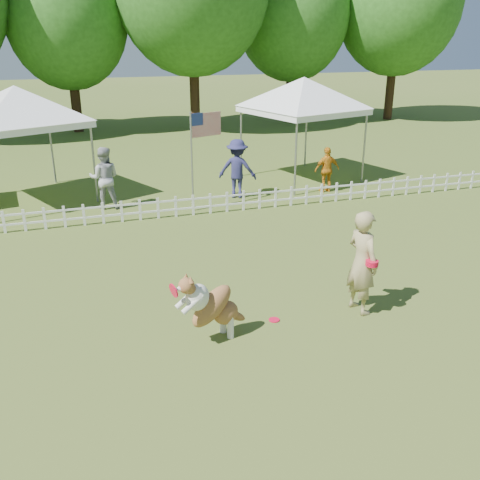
{
  "coord_description": "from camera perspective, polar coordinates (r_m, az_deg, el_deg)",
  "views": [
    {
      "loc": [
        -3.27,
        -7.25,
        4.85
      ],
      "look_at": [
        -0.41,
        2.0,
        1.1
      ],
      "focal_mm": 40.0,
      "sensor_mm": 36.0,
      "label": 1
    }
  ],
  "objects": [
    {
      "name": "spectator_c",
      "position": [
        17.67,
        9.26,
        7.42
      ],
      "size": [
        0.86,
        0.37,
        1.46
      ],
      "primitive_type": "imported",
      "rotation": [
        0.0,
        0.0,
        3.15
      ],
      "color": "orange",
      "rests_on": "ground"
    },
    {
      "name": "tree_center_left",
      "position": [
        29.75,
        -17.85,
        20.33
      ],
      "size": [
        6.0,
        6.0,
        9.8
      ],
      "primitive_type": null,
      "color": "#265718",
      "rests_on": "ground"
    },
    {
      "name": "tree_center_right",
      "position": [
        28.97,
        -5.14,
        23.96
      ],
      "size": [
        7.6,
        7.6,
        12.6
      ],
      "primitive_type": null,
      "color": "#265718",
      "rests_on": "ground"
    },
    {
      "name": "ground",
      "position": [
        9.31,
        6.14,
        -10.34
      ],
      "size": [
        120.0,
        120.0,
        0.0
      ],
      "primitive_type": "plane",
      "color": "#38571B",
      "rests_on": "ground"
    },
    {
      "name": "tree_right",
      "position": [
        32.18,
        5.59,
        21.69
      ],
      "size": [
        6.2,
        6.2,
        10.4
      ],
      "primitive_type": null,
      "color": "#265718",
      "rests_on": "ground"
    },
    {
      "name": "spectator_a",
      "position": [
        16.19,
        -14.26,
        6.43
      ],
      "size": [
        1.0,
        0.85,
        1.82
      ],
      "primitive_type": "imported",
      "rotation": [
        0.0,
        0.0,
        2.94
      ],
      "color": "#A0A1A5",
      "rests_on": "ground"
    },
    {
      "name": "handler",
      "position": [
        9.94,
        12.91,
        -2.34
      ],
      "size": [
        0.6,
        0.79,
        1.95
      ],
      "primitive_type": "imported",
      "rotation": [
        0.0,
        0.0,
        1.77
      ],
      "color": "tan",
      "rests_on": "ground"
    },
    {
      "name": "frisbee_on_turf",
      "position": [
        9.79,
        3.66,
        -8.5
      ],
      "size": [
        0.24,
        0.24,
        0.02
      ],
      "primitive_type": "cylinder",
      "rotation": [
        0.0,
        0.0,
        -0.29
      ],
      "color": "red",
      "rests_on": "ground"
    },
    {
      "name": "dog",
      "position": [
        8.91,
        -2.92,
        -7.0
      ],
      "size": [
        1.32,
        0.78,
        1.29
      ],
      "primitive_type": null,
      "rotation": [
        0.0,
        0.0,
        0.31
      ],
      "color": "brown",
      "rests_on": "ground"
    },
    {
      "name": "picket_fence",
      "position": [
        15.31,
        -4.11,
        3.82
      ],
      "size": [
        22.0,
        0.08,
        0.6
      ],
      "primitive_type": null,
      "color": "white",
      "rests_on": "ground"
    },
    {
      "name": "canopy_tent_right",
      "position": [
        19.01,
        6.63,
        11.52
      ],
      "size": [
        4.13,
        4.13,
        3.42
      ],
      "primitive_type": null,
      "rotation": [
        0.0,
        0.0,
        0.3
      ],
      "color": "white",
      "rests_on": "ground"
    },
    {
      "name": "spectator_b",
      "position": [
        16.79,
        -0.28,
        7.62
      ],
      "size": [
        1.36,
        1.14,
        1.83
      ],
      "primitive_type": "imported",
      "rotation": [
        0.0,
        0.0,
        2.67
      ],
      "color": "#25244E",
      "rests_on": "ground"
    },
    {
      "name": "canopy_tent_left",
      "position": [
        17.52,
        -22.18,
        9.24
      ],
      "size": [
        4.34,
        4.34,
        3.38
      ],
      "primitive_type": null,
      "rotation": [
        0.0,
        0.0,
        0.43
      ],
      "color": "white",
      "rests_on": "ground"
    },
    {
      "name": "tree_far_right",
      "position": [
        34.07,
        16.42,
        21.81
      ],
      "size": [
        7.0,
        7.0,
        11.4
      ],
      "primitive_type": null,
      "color": "#265718",
      "rests_on": "ground"
    },
    {
      "name": "flag_pole",
      "position": [
        15.37,
        -5.15,
        8.2
      ],
      "size": [
        1.06,
        0.5,
        2.85
      ],
      "primitive_type": null,
      "rotation": [
        0.0,
        0.0,
        0.37
      ],
      "color": "gray",
      "rests_on": "ground"
    }
  ]
}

